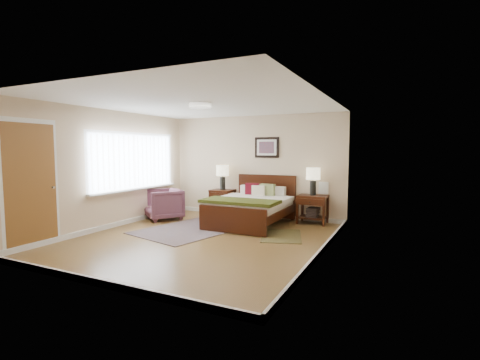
{
  "coord_description": "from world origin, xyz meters",
  "views": [
    {
      "loc": [
        3.41,
        -5.43,
        1.65
      ],
      "look_at": [
        0.37,
        0.9,
        1.05
      ],
      "focal_mm": 26.0,
      "sensor_mm": 36.0,
      "label": 1
    }
  ],
  "objects_px": {
    "nightstand_right": "(313,207)",
    "armchair": "(164,204)",
    "lamp_left": "(223,173)",
    "nightstand_left": "(222,195)",
    "lamp_right": "(313,177)",
    "bed": "(251,203)",
    "rug_persian": "(192,229)"
  },
  "relations": [
    {
      "from": "nightstand_right",
      "to": "armchair",
      "type": "distance_m",
      "value": 3.5
    },
    {
      "from": "nightstand_right",
      "to": "lamp_left",
      "type": "bearing_deg",
      "value": 179.69
    },
    {
      "from": "nightstand_left",
      "to": "lamp_right",
      "type": "bearing_deg",
      "value": 0.55
    },
    {
      "from": "bed",
      "to": "armchair",
      "type": "bearing_deg",
      "value": -170.12
    },
    {
      "from": "bed",
      "to": "nightstand_right",
      "type": "distance_m",
      "value": 1.39
    },
    {
      "from": "nightstand_left",
      "to": "nightstand_right",
      "type": "distance_m",
      "value": 2.32
    },
    {
      "from": "lamp_left",
      "to": "armchair",
      "type": "xyz_separation_m",
      "value": [
        -1.02,
        -1.09,
        -0.71
      ]
    },
    {
      "from": "bed",
      "to": "lamp_left",
      "type": "bearing_deg",
      "value": 147.29
    },
    {
      "from": "bed",
      "to": "nightstand_left",
      "type": "relative_size",
      "value": 2.93
    },
    {
      "from": "bed",
      "to": "nightstand_left",
      "type": "height_order",
      "value": "bed"
    },
    {
      "from": "bed",
      "to": "nightstand_right",
      "type": "relative_size",
      "value": 2.96
    },
    {
      "from": "lamp_right",
      "to": "armchair",
      "type": "bearing_deg",
      "value": -161.91
    },
    {
      "from": "rug_persian",
      "to": "nightstand_right",
      "type": "bearing_deg",
      "value": 51.68
    },
    {
      "from": "nightstand_left",
      "to": "lamp_right",
      "type": "distance_m",
      "value": 2.37
    },
    {
      "from": "nightstand_left",
      "to": "lamp_left",
      "type": "bearing_deg",
      "value": 90.0
    },
    {
      "from": "bed",
      "to": "lamp_right",
      "type": "bearing_deg",
      "value": 30.88
    },
    {
      "from": "bed",
      "to": "nightstand_left",
      "type": "xyz_separation_m",
      "value": [
        -1.11,
        0.69,
        0.05
      ]
    },
    {
      "from": "nightstand_left",
      "to": "nightstand_right",
      "type": "height_order",
      "value": "nightstand_left"
    },
    {
      "from": "nightstand_right",
      "to": "rug_persian",
      "type": "bearing_deg",
      "value": -141.87
    },
    {
      "from": "nightstand_left",
      "to": "armchair",
      "type": "xyz_separation_m",
      "value": [
        -1.02,
        -1.06,
        -0.16
      ]
    },
    {
      "from": "lamp_left",
      "to": "rug_persian",
      "type": "relative_size",
      "value": 0.27
    },
    {
      "from": "nightstand_left",
      "to": "bed",
      "type": "bearing_deg",
      "value": -31.9
    },
    {
      "from": "lamp_right",
      "to": "armchair",
      "type": "relative_size",
      "value": 0.76
    },
    {
      "from": "armchair",
      "to": "lamp_right",
      "type": "bearing_deg",
      "value": 53.83
    },
    {
      "from": "lamp_left",
      "to": "rug_persian",
      "type": "xyz_separation_m",
      "value": [
        0.18,
        -1.69,
        -1.07
      ]
    },
    {
      "from": "lamp_right",
      "to": "rug_persian",
      "type": "height_order",
      "value": "lamp_right"
    },
    {
      "from": "lamp_right",
      "to": "nightstand_left",
      "type": "bearing_deg",
      "value": -179.45
    },
    {
      "from": "armchair",
      "to": "nightstand_right",
      "type": "bearing_deg",
      "value": 53.63
    },
    {
      "from": "lamp_left",
      "to": "bed",
      "type": "bearing_deg",
      "value": -32.71
    },
    {
      "from": "rug_persian",
      "to": "bed",
      "type": "bearing_deg",
      "value": 59.59
    },
    {
      "from": "bed",
      "to": "rug_persian",
      "type": "height_order",
      "value": "bed"
    },
    {
      "from": "lamp_right",
      "to": "rug_persian",
      "type": "distance_m",
      "value": 2.92
    }
  ]
}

